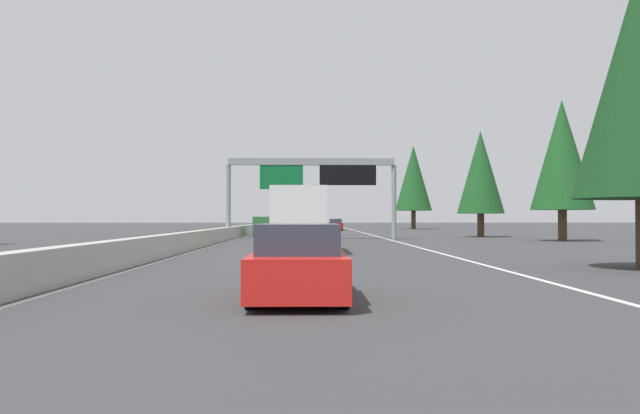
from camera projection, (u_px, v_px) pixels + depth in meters
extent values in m
plane|color=#38383A|center=(248.00, 235.00, 61.50)|extent=(320.00, 320.00, 0.00)
cube|color=#ADAAA3|center=(260.00, 227.00, 81.50)|extent=(180.00, 0.56, 0.90)
cube|color=silver|center=(363.00, 232.00, 71.71)|extent=(160.00, 0.16, 0.01)
cube|color=silver|center=(258.00, 233.00, 71.50)|extent=(160.00, 0.16, 0.01)
cylinder|color=gray|center=(228.00, 202.00, 49.09)|extent=(0.36, 0.36, 5.52)
cylinder|color=gray|center=(394.00, 202.00, 49.31)|extent=(0.36, 0.36, 5.52)
cube|color=gray|center=(311.00, 162.00, 49.25)|extent=(0.50, 12.32, 0.50)
cube|color=#0C602D|center=(281.00, 176.00, 49.04)|extent=(0.12, 3.20, 1.90)
cube|color=black|center=(348.00, 175.00, 49.13)|extent=(0.16, 4.20, 1.50)
cube|color=red|center=(298.00, 272.00, 12.89)|extent=(4.40, 1.80, 0.76)
cube|color=#2D3847|center=(298.00, 238.00, 12.68)|extent=(2.46, 1.51, 0.56)
cylinder|color=black|center=(263.00, 276.00, 14.28)|extent=(0.64, 0.22, 0.64)
cylinder|color=black|center=(336.00, 276.00, 14.31)|extent=(0.64, 0.22, 0.64)
cylinder|color=black|center=(252.00, 291.00, 11.46)|extent=(0.64, 0.22, 0.64)
cylinder|color=black|center=(343.00, 291.00, 11.49)|extent=(0.64, 0.22, 0.64)
cube|color=white|center=(299.00, 215.00, 30.41)|extent=(6.12, 2.40, 2.50)
cube|color=#AD931E|center=(300.00, 221.00, 34.65)|extent=(2.38, 2.30, 1.90)
cylinder|color=black|center=(280.00, 240.00, 34.45)|extent=(0.90, 0.28, 0.90)
cylinder|color=black|center=(321.00, 240.00, 34.49)|extent=(0.90, 0.28, 0.90)
cylinder|color=black|center=(274.00, 244.00, 28.67)|extent=(0.90, 0.28, 0.90)
cylinder|color=black|center=(323.00, 244.00, 28.71)|extent=(0.90, 0.28, 0.90)
cube|color=#2D6B38|center=(266.00, 225.00, 57.74)|extent=(5.00, 1.95, 1.44)
cube|color=#2D3847|center=(264.00, 222.00, 55.44)|extent=(0.08, 1.48, 0.56)
cylinder|color=black|center=(258.00, 232.00, 59.41)|extent=(0.70, 0.24, 0.70)
cylinder|color=black|center=(277.00, 232.00, 59.44)|extent=(0.70, 0.24, 0.70)
cylinder|color=black|center=(255.00, 233.00, 56.01)|extent=(0.70, 0.24, 0.70)
cylinder|color=black|center=(275.00, 232.00, 56.04)|extent=(0.70, 0.24, 0.70)
cube|color=#AD931E|center=(281.00, 225.00, 94.94)|extent=(4.40, 1.80, 0.76)
cube|color=#2D3847|center=(281.00, 221.00, 94.74)|extent=(2.46, 1.51, 0.56)
cylinder|color=black|center=(276.00, 227.00, 96.33)|extent=(0.64, 0.22, 0.64)
cylinder|color=black|center=(287.00, 227.00, 96.36)|extent=(0.64, 0.22, 0.64)
cylinder|color=black|center=(275.00, 227.00, 93.52)|extent=(0.64, 0.22, 0.64)
cylinder|color=black|center=(287.00, 227.00, 93.55)|extent=(0.64, 0.22, 0.64)
cube|color=maroon|center=(335.00, 226.00, 83.90)|extent=(4.40, 1.80, 0.76)
cube|color=#2D3847|center=(335.00, 221.00, 83.69)|extent=(2.46, 1.51, 0.56)
cylinder|color=black|center=(329.00, 228.00, 85.29)|extent=(0.64, 0.22, 0.64)
cylinder|color=black|center=(341.00, 228.00, 85.31)|extent=(0.64, 0.22, 0.64)
cylinder|color=black|center=(329.00, 228.00, 82.47)|extent=(0.64, 0.22, 0.64)
cylinder|color=black|center=(342.00, 228.00, 82.50)|extent=(0.64, 0.22, 0.64)
cylinder|color=#4C3823|center=(562.00, 225.00, 45.68)|extent=(0.59, 0.59, 2.15)
cone|color=#194C1E|center=(562.00, 155.00, 45.76)|extent=(4.30, 4.30, 7.63)
cylinder|color=#4C3823|center=(481.00, 225.00, 55.28)|extent=(0.57, 0.57, 1.96)
cone|color=#194C1E|center=(481.00, 172.00, 55.35)|extent=(3.91, 3.91, 6.93)
cylinder|color=#4C3823|center=(413.00, 220.00, 95.31)|extent=(0.65, 0.65, 2.65)
cone|color=#194C1E|center=(413.00, 178.00, 95.41)|extent=(5.30, 5.30, 9.39)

